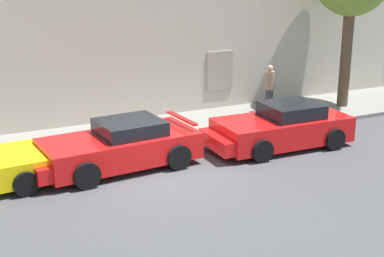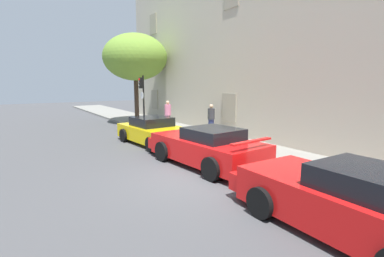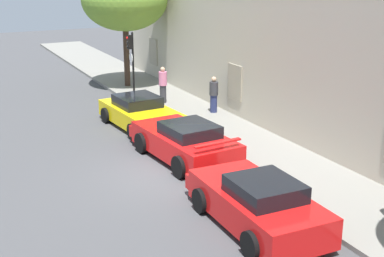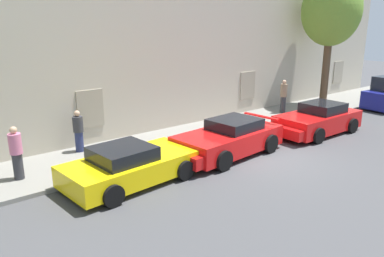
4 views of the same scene
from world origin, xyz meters
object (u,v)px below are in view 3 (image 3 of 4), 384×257
(sportscar_red_lead, at_px, (143,115))
(pedestrian_bystander, at_px, (214,94))
(tree_near_kerb, at_px, (125,0))
(traffic_light, at_px, (131,54))
(pedestrian_strolling, at_px, (163,85))
(sportscar_white_middle, at_px, (254,201))
(sportscar_yellow_flank, at_px, (182,141))

(sportscar_red_lead, xyz_separation_m, pedestrian_bystander, (-0.40, 3.52, 0.38))
(tree_near_kerb, height_order, pedestrian_bystander, tree_near_kerb)
(traffic_light, xyz_separation_m, pedestrian_bystander, (3.90, 2.37, -1.38))
(tree_near_kerb, xyz_separation_m, pedestrian_strolling, (4.18, 0.27, -3.66))
(sportscar_red_lead, distance_m, pedestrian_bystander, 3.56)
(sportscar_white_middle, relative_size, pedestrian_strolling, 2.72)
(sportscar_yellow_flank, distance_m, tree_near_kerb, 11.89)
(tree_near_kerb, distance_m, traffic_light, 3.75)
(tree_near_kerb, relative_size, pedestrian_bystander, 3.85)
(pedestrian_bystander, bearing_deg, traffic_light, -148.75)
(traffic_light, bearing_deg, sportscar_red_lead, -14.98)
(tree_near_kerb, bearing_deg, sportscar_yellow_flank, -10.17)
(pedestrian_strolling, bearing_deg, pedestrian_bystander, 27.48)
(sportscar_red_lead, height_order, pedestrian_strolling, pedestrian_strolling)
(pedestrian_strolling, relative_size, pedestrian_bystander, 1.07)
(pedestrian_strolling, bearing_deg, traffic_light, -142.34)
(sportscar_yellow_flank, distance_m, sportscar_white_middle, 5.23)
(sportscar_red_lead, bearing_deg, pedestrian_strolling, 143.50)
(sportscar_yellow_flank, distance_m, pedestrian_strolling, 7.20)
(tree_near_kerb, bearing_deg, sportscar_white_middle, -8.48)
(pedestrian_strolling, bearing_deg, sportscar_white_middle, -12.59)
(sportscar_white_middle, xyz_separation_m, tree_near_kerb, (-16.22, 2.42, 4.06))
(sportscar_white_middle, xyz_separation_m, pedestrian_strolling, (-12.04, 2.69, 0.40))
(sportscar_yellow_flank, xyz_separation_m, pedestrian_bystander, (-4.27, 3.57, 0.32))
(sportscar_red_lead, xyz_separation_m, sportscar_white_middle, (9.09, -0.50, 0.05))
(tree_near_kerb, height_order, pedestrian_strolling, tree_near_kerb)
(sportscar_red_lead, relative_size, sportscar_white_middle, 1.04)
(sportscar_red_lead, xyz_separation_m, sportscar_yellow_flank, (3.87, -0.06, 0.06))
(pedestrian_bystander, bearing_deg, sportscar_yellow_flank, -39.90)
(sportscar_white_middle, height_order, tree_near_kerb, tree_near_kerb)
(tree_near_kerb, bearing_deg, pedestrian_strolling, 3.72)
(sportscar_yellow_flank, height_order, pedestrian_bystander, pedestrian_bystander)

